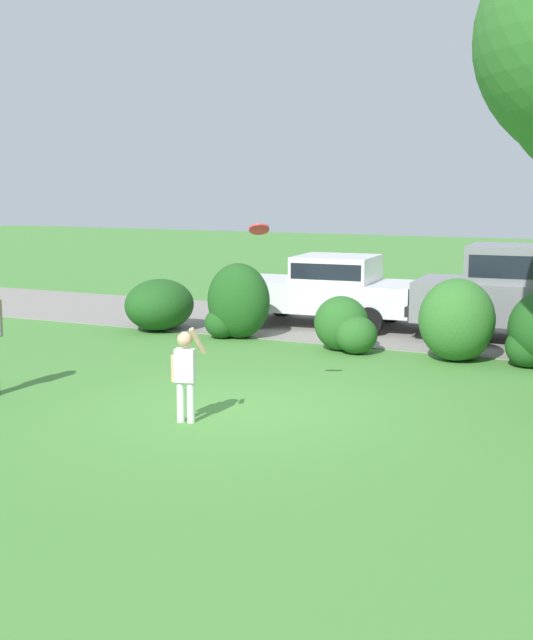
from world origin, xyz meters
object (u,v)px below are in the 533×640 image
parked_sedan (327,288)px  parked_suv (533,289)px  child_thrower (185,369)px  frisbee (259,229)px

parked_sedan → parked_suv: size_ratio=0.94×
parked_suv → child_thrower: size_ratio=3.74×
child_thrower → parked_suv: bearing=68.2°
frisbee → child_thrower: bearing=-118.4°
parked_suv → child_thrower: 8.55m
child_thrower → frisbee: bearing=61.6°
parked_suv → child_thrower: (-3.17, -7.94, -0.36)m
child_thrower → frisbee: (0.57, 1.05, 1.79)m
parked_sedan → frisbee: size_ratio=14.49×
parked_suv → parked_sedan: bearing=177.6°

